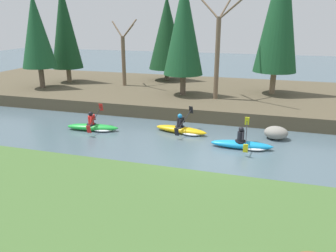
# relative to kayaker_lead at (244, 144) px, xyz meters

# --- Properties ---
(ground_plane) EXTENTS (90.00, 90.00, 0.00)m
(ground_plane) POSITION_rel_kayaker_lead_xyz_m (-1.31, -1.81, -0.20)
(ground_plane) COLOR #4C606B
(riverbank_near) EXTENTS (44.00, 7.46, 0.71)m
(riverbank_near) POSITION_rel_kayaker_lead_xyz_m (-1.31, -7.95, 0.15)
(riverbank_near) COLOR #476B33
(riverbank_near) RESTS_ON ground
(riverbank_far) EXTENTS (44.00, 11.06, 0.75)m
(riverbank_far) POSITION_rel_kayaker_lead_xyz_m (-1.31, 8.63, 0.18)
(riverbank_far) COLOR brown
(riverbank_far) RESTS_ON ground
(conifer_tree_far_left) EXTENTS (2.38, 2.38, 6.51)m
(conifer_tree_far_left) POSITION_rel_kayaker_lead_xyz_m (-14.80, 6.05, 4.52)
(conifer_tree_far_left) COLOR brown
(conifer_tree_far_left) RESTS_ON riverbank_far
(conifer_tree_left) EXTENTS (2.34, 2.34, 7.39)m
(conifer_tree_left) POSITION_rel_kayaker_lead_xyz_m (-14.23, 8.64, 4.79)
(conifer_tree_left) COLOR #7A664C
(conifer_tree_left) RESTS_ON riverbank_far
(conifer_tree_mid_left) EXTENTS (2.89, 2.89, 6.55)m
(conifer_tree_mid_left) POSITION_rel_kayaker_lead_xyz_m (-7.02, 11.60, 4.28)
(conifer_tree_mid_left) COLOR brown
(conifer_tree_mid_left) RESTS_ON riverbank_far
(conifer_tree_centre) EXTENTS (2.53, 2.53, 7.28)m
(conifer_tree_centre) POSITION_rel_kayaker_lead_xyz_m (-4.45, 6.65, 4.85)
(conifer_tree_centre) COLOR brown
(conifer_tree_centre) RESTS_ON riverbank_far
(conifer_tree_mid_right) EXTENTS (2.76, 2.76, 9.47)m
(conifer_tree_mid_right) POSITION_rel_kayaker_lead_xyz_m (1.19, 8.60, 6.01)
(conifer_tree_mid_right) COLOR #7A664C
(conifer_tree_mid_right) RESTS_ON riverbank_far
(bare_tree_upstream) EXTENTS (2.67, 2.63, 4.76)m
(bare_tree_upstream) POSITION_rel_kayaker_lead_xyz_m (-9.41, 8.55, 2.80)
(bare_tree_upstream) COLOR brown
(bare_tree_upstream) RESTS_ON riverbank_far
(bare_tree_mid_upstream) EXTENTS (3.59, 3.54, 6.51)m
(bare_tree_mid_upstream) POSITION_rel_kayaker_lead_xyz_m (-2.19, 6.18, 3.62)
(bare_tree_mid_upstream) COLOR brown
(bare_tree_mid_upstream) RESTS_ON riverbank_far
(kayaker_lead) EXTENTS (2.78, 2.07, 1.20)m
(kayaker_lead) POSITION_rel_kayaker_lead_xyz_m (0.00, 0.00, 0.00)
(kayaker_lead) COLOR #1993D6
(kayaker_lead) RESTS_ON ground
(kayaker_middle) EXTENTS (2.80, 2.07, 1.20)m
(kayaker_middle) POSITION_rel_kayaker_lead_xyz_m (-3.10, 1.22, 0.00)
(kayaker_middle) COLOR yellow
(kayaker_middle) RESTS_ON ground
(kayaker_trailing) EXTENTS (2.80, 2.07, 1.20)m
(kayaker_trailing) POSITION_rel_kayaker_lead_xyz_m (-7.59, 0.36, 0.00)
(kayaker_trailing) COLOR green
(kayaker_trailing) RESTS_ON ground
(boulder_midstream) EXTENTS (1.11, 0.87, 0.63)m
(boulder_midstream) POSITION_rel_kayaker_lead_xyz_m (1.38, 1.68, 0.11)
(boulder_midstream) COLOR gray
(boulder_midstream) RESTS_ON ground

